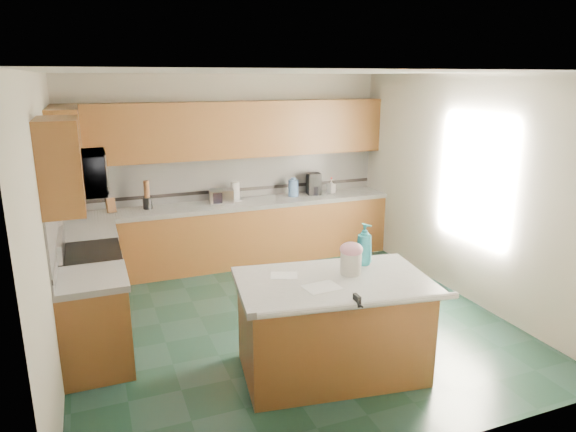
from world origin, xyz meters
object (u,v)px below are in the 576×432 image
coffee_maker (314,184)px  soap_bottle_island (364,244)px  toaster_oven (221,196)px  island_base (332,329)px  island_top (333,282)px  knife_block (111,205)px  treat_jar (351,263)px

coffee_maker → soap_bottle_island: bearing=-96.2°
soap_bottle_island → toaster_oven: 2.99m
island_base → island_top: bearing=0.0°
island_base → toaster_oven: (-0.21, 3.16, 0.59)m
island_top → toaster_oven: bearing=102.2°
knife_block → coffee_maker: (2.95, 0.03, 0.07)m
island_top → knife_block: knife_block is taller
treat_jar → knife_block: 3.63m
soap_bottle_island → coffee_maker: bearing=55.5°
island_base → island_top: (0.00, 0.00, 0.46)m
soap_bottle_island → knife_block: soap_bottle_island is taller
island_top → coffee_maker: 3.42m
knife_block → coffee_maker: 2.95m
treat_jar → toaster_oven: size_ratio=0.60×
island_base → island_top: 0.46m
island_top → knife_block: (-1.71, 3.16, 0.13)m
island_base → treat_jar: (0.21, 0.07, 0.59)m
island_base → knife_block: knife_block is taller
soap_bottle_island → toaster_oven: soap_bottle_island is taller
island_base → soap_bottle_island: soap_bottle_island is taller
island_top → knife_block: size_ratio=8.73×
island_top → soap_bottle_island: size_ratio=4.23×
toaster_oven → island_base: bearing=-77.0°
toaster_oven → coffee_maker: 1.45m
coffee_maker → toaster_oven: bearing=-169.8°
island_base → knife_block: (-1.71, 3.16, 0.59)m
treat_jar → island_base: bearing=-173.7°
treat_jar → soap_bottle_island: soap_bottle_island is taller
coffee_maker → island_base: bearing=-102.3°
island_base → knife_block: bearing=126.8°
island_top → toaster_oven: (-0.21, 3.16, 0.13)m
treat_jar → knife_block: size_ratio=1.03×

